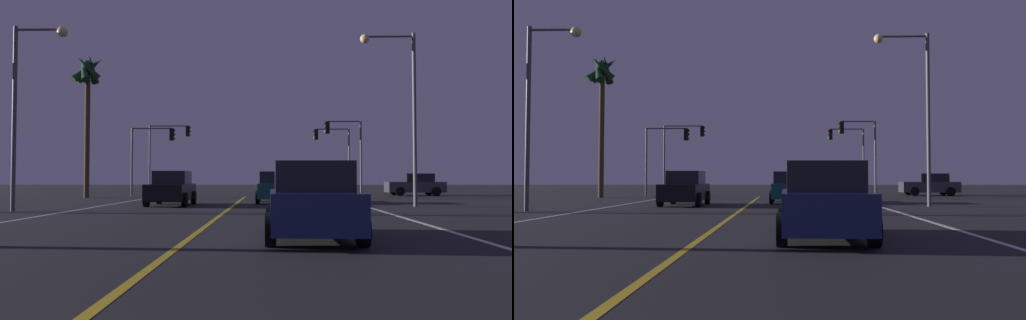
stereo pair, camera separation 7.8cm
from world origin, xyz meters
The scene contains 14 objects.
lane_edge_right centered at (6.36, 14.97, 0.00)m, with size 0.16×41.94×0.01m, color silver.
lane_edge_left centered at (-6.36, 14.97, 0.00)m, with size 0.16×41.94×0.01m, color silver.
lane_center_divider centered at (0.00, 14.97, 0.00)m, with size 0.16×41.94×0.01m, color gold.
car_oncoming centered at (-3.07, 24.21, 0.82)m, with size 2.02×4.30×1.70m.
car_crossing_side centered at (13.00, 38.34, 0.82)m, with size 4.30×2.02×1.70m.
car_lead_same_lane centered at (2.71, 10.73, 0.82)m, with size 2.02×4.30×1.70m.
car_ahead_far centered at (2.05, 27.17, 0.82)m, with size 2.02×4.30×1.70m.
traffic_light_near_right centered at (7.23, 36.44, 4.12)m, with size 2.77×0.36×5.58m.
traffic_light_near_left centered at (-6.90, 36.44, 3.82)m, with size 3.31×0.36×5.10m.
traffic_light_far_right centered at (7.07, 41.94, 4.12)m, with size 3.09×0.36×5.56m.
traffic_light_far_left centered at (-6.85, 41.94, 4.35)m, with size 3.58×0.36×5.86m.
street_lamp_left_mid centered at (-8.15, 19.67, 4.87)m, with size 2.26×0.44×7.61m.
street_lamp_right_far centered at (8.08, 23.44, 5.27)m, with size 2.64×0.44×8.28m.
palm_tree_left_far centered at (-10.88, 33.76, 8.01)m, with size 2.34×2.22×10.05m.
Camera 1 is at (1.80, -0.37, 1.35)m, focal length 35.01 mm.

